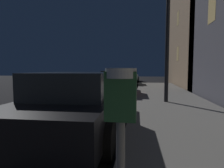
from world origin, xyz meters
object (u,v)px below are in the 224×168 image
car_black (78,102)px  street_lamp (168,12)px  car_red (117,83)px  car_white (131,76)px  parking_meter (121,121)px  car_green (127,78)px

car_black → street_lamp: size_ratio=0.83×
car_red → car_white: size_ratio=0.93×
parking_meter → car_red: 9.77m
parking_meter → car_white: (-1.40, 22.61, -0.47)m
parking_meter → car_red: parking_meter is taller
car_black → parking_meter: bearing=-65.7°
car_red → street_lamp: 4.88m
car_white → car_black: bearing=-90.0°
car_green → street_lamp: street_lamp is taller
car_red → car_white: same height
car_green → car_white: bearing=90.0°
car_black → car_red: (0.00, 6.56, -0.01)m
car_red → car_green: size_ratio=0.95×
car_black → street_lamp: (2.50, 3.76, 3.10)m
car_green → car_black: bearing=-90.0°
car_black → car_white: same height
street_lamp → car_white: bearing=99.0°
car_green → street_lamp: bearing=-75.7°
car_black → car_green: bearing=90.0°
car_black → car_green: (-0.00, 13.58, 0.01)m
car_green → street_lamp: size_ratio=0.79×
parking_meter → car_red: bearing=98.3°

